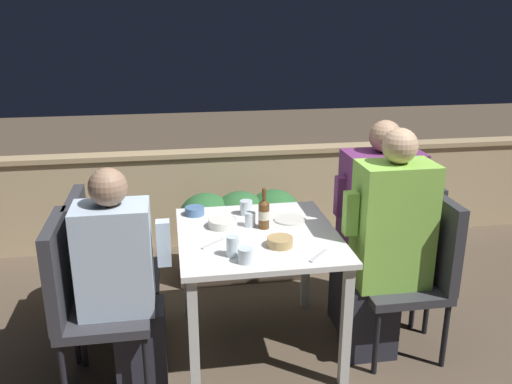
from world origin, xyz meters
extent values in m
plane|color=brown|center=(0.00, 0.00, 0.00)|extent=(16.00, 16.00, 0.00)
cube|color=tan|center=(0.00, 1.62, 0.39)|extent=(9.00, 0.14, 0.78)
cube|color=tan|center=(0.00, 1.62, 0.80)|extent=(9.00, 0.18, 0.04)
cube|color=white|center=(0.00, 0.00, 0.73)|extent=(0.89, 0.94, 0.03)
cube|color=silver|center=(-0.40, -0.42, 0.36)|extent=(0.05, 0.05, 0.71)
cube|color=silver|center=(0.40, -0.42, 0.36)|extent=(0.05, 0.05, 0.71)
cube|color=silver|center=(-0.40, 0.42, 0.36)|extent=(0.05, 0.05, 0.71)
cube|color=silver|center=(0.40, 0.42, 0.36)|extent=(0.05, 0.05, 0.71)
cube|color=brown|center=(0.03, 0.97, 0.14)|extent=(0.93, 0.36, 0.28)
ellipsoid|color=#2D6633|center=(-0.22, 0.97, 0.46)|extent=(0.42, 0.47, 0.40)
ellipsoid|color=#2D6633|center=(0.03, 0.97, 0.46)|extent=(0.42, 0.47, 0.40)
ellipsoid|color=#2D6633|center=(0.29, 0.97, 0.46)|extent=(0.42, 0.47, 0.40)
cube|color=#333338|center=(-0.84, -0.19, 0.42)|extent=(0.46, 0.46, 0.05)
cube|color=#333338|center=(-1.05, -0.19, 0.70)|extent=(0.06, 0.46, 0.50)
cylinder|color=black|center=(-1.04, -0.39, 0.20)|extent=(0.03, 0.03, 0.40)
cylinder|color=black|center=(-0.64, -0.39, 0.20)|extent=(0.03, 0.03, 0.40)
cylinder|color=black|center=(-1.04, 0.01, 0.20)|extent=(0.03, 0.03, 0.40)
cylinder|color=black|center=(-0.64, 0.01, 0.20)|extent=(0.03, 0.03, 0.40)
cube|color=#282833|center=(-0.67, -0.19, 0.22)|extent=(0.26, 0.23, 0.45)
cube|color=silver|center=(-0.77, -0.19, 0.73)|extent=(0.38, 0.26, 0.57)
cube|color=silver|center=(-0.52, -0.19, 0.80)|extent=(0.07, 0.07, 0.24)
sphere|color=#99755B|center=(-0.77, -0.19, 1.11)|extent=(0.19, 0.19, 0.19)
cube|color=#333338|center=(-0.80, 0.18, 0.42)|extent=(0.46, 0.46, 0.05)
cube|color=#333338|center=(-1.00, 0.18, 0.70)|extent=(0.06, 0.46, 0.50)
cylinder|color=black|center=(-1.00, -0.02, 0.20)|extent=(0.03, 0.03, 0.40)
cylinder|color=black|center=(-0.59, -0.02, 0.20)|extent=(0.03, 0.03, 0.40)
cylinder|color=black|center=(-1.00, 0.38, 0.20)|extent=(0.03, 0.03, 0.40)
cylinder|color=black|center=(-0.59, 0.38, 0.20)|extent=(0.03, 0.03, 0.40)
cube|color=#333338|center=(0.80, -0.15, 0.42)|extent=(0.46, 0.46, 0.05)
cube|color=#333338|center=(1.01, -0.15, 0.70)|extent=(0.06, 0.46, 0.50)
cylinder|color=black|center=(0.60, -0.35, 0.20)|extent=(0.03, 0.03, 0.40)
cylinder|color=black|center=(1.00, -0.35, 0.20)|extent=(0.03, 0.03, 0.40)
cylinder|color=black|center=(0.60, 0.05, 0.20)|extent=(0.03, 0.03, 0.40)
cylinder|color=black|center=(1.00, 0.05, 0.20)|extent=(0.03, 0.03, 0.40)
cube|color=#282833|center=(0.63, -0.15, 0.22)|extent=(0.29, 0.23, 0.45)
cube|color=#8CCC4C|center=(0.73, -0.15, 0.80)|extent=(0.41, 0.26, 0.71)
cube|color=#8CCC4C|center=(0.48, -0.15, 0.89)|extent=(0.07, 0.07, 0.24)
sphere|color=tan|center=(0.73, -0.15, 1.25)|extent=(0.19, 0.19, 0.19)
cube|color=#333338|center=(0.85, 0.18, 0.42)|extent=(0.46, 0.46, 0.05)
cube|color=#333338|center=(1.06, 0.18, 0.70)|extent=(0.06, 0.46, 0.50)
cylinder|color=black|center=(0.65, -0.03, 0.20)|extent=(0.03, 0.03, 0.40)
cylinder|color=black|center=(1.06, -0.03, 0.20)|extent=(0.03, 0.03, 0.40)
cylinder|color=black|center=(0.65, 0.38, 0.20)|extent=(0.03, 0.03, 0.40)
cylinder|color=black|center=(1.06, 0.38, 0.20)|extent=(0.03, 0.03, 0.40)
cube|color=#282833|center=(0.68, 0.18, 0.22)|extent=(0.32, 0.23, 0.45)
cube|color=#6B2D66|center=(0.78, 0.18, 0.79)|extent=(0.46, 0.26, 0.69)
cube|color=#6B2D66|center=(0.53, 0.18, 0.87)|extent=(0.07, 0.07, 0.24)
sphere|color=tan|center=(0.78, 0.18, 1.23)|extent=(0.19, 0.19, 0.19)
cylinder|color=brown|center=(0.05, 0.07, 0.82)|extent=(0.06, 0.06, 0.15)
cylinder|color=beige|center=(0.05, 0.07, 0.82)|extent=(0.06, 0.06, 0.05)
cone|color=brown|center=(0.05, 0.07, 0.90)|extent=(0.06, 0.06, 0.03)
cylinder|color=brown|center=(0.05, 0.07, 0.95)|extent=(0.02, 0.02, 0.06)
cylinder|color=silver|center=(0.22, 0.16, 0.75)|extent=(0.19, 0.19, 0.01)
cylinder|color=silver|center=(-0.19, 0.13, 0.77)|extent=(0.17, 0.17, 0.05)
torus|color=silver|center=(-0.19, 0.13, 0.78)|extent=(0.17, 0.17, 0.01)
cylinder|color=#4C709E|center=(-0.33, 0.35, 0.77)|extent=(0.12, 0.12, 0.05)
torus|color=#4C709E|center=(-0.33, 0.35, 0.79)|extent=(0.12, 0.12, 0.01)
cylinder|color=tan|center=(0.09, -0.19, 0.77)|extent=(0.14, 0.14, 0.05)
torus|color=tan|center=(0.09, -0.19, 0.79)|extent=(0.14, 0.14, 0.01)
cylinder|color=silver|center=(-0.18, -0.27, 0.80)|extent=(0.06, 0.06, 0.11)
cylinder|color=silver|center=(-0.02, 0.30, 0.79)|extent=(0.08, 0.08, 0.09)
cylinder|color=silver|center=(-0.03, 0.11, 0.78)|extent=(0.06, 0.06, 0.08)
cylinder|color=silver|center=(-0.12, -0.36, 0.78)|extent=(0.08, 0.08, 0.08)
cube|color=silver|center=(-0.26, -0.11, 0.75)|extent=(0.14, 0.13, 0.01)
cube|color=silver|center=(0.25, -0.35, 0.75)|extent=(0.13, 0.14, 0.01)
cylinder|color=#B2A899|center=(-1.02, 0.60, 0.11)|extent=(0.25, 0.25, 0.21)
cylinder|color=#47331E|center=(-1.02, 0.60, 0.31)|extent=(0.03, 0.03, 0.19)
ellipsoid|color=#2D6633|center=(-1.02, 0.60, 0.54)|extent=(0.35, 0.35, 0.31)
camera|label=1|loc=(-0.47, -2.76, 1.93)|focal=38.00mm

